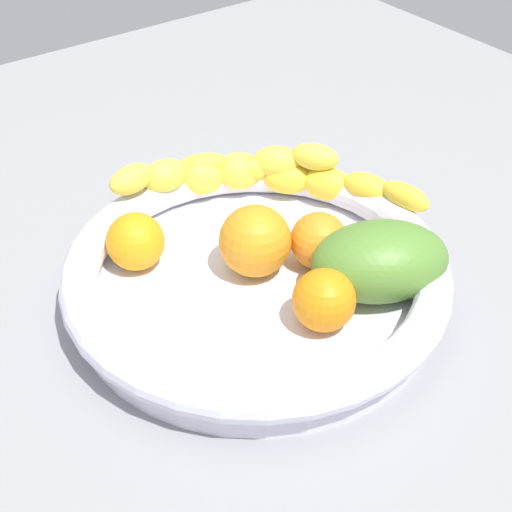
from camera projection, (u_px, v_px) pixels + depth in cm
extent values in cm
cube|color=gray|center=(256.00, 312.00, 67.95)|extent=(120.00, 120.00, 3.00)
cylinder|color=silver|center=(256.00, 292.00, 66.50)|extent=(30.47, 30.47, 1.73)
torus|color=silver|center=(256.00, 270.00, 65.02)|extent=(32.66, 32.66, 3.11)
ellipsoid|color=yellow|center=(315.00, 157.00, 73.73)|extent=(5.27, 4.73, 2.59)
ellipsoid|color=yellow|center=(277.00, 162.00, 75.03)|extent=(5.45, 5.52, 3.14)
ellipsoid|color=yellow|center=(239.00, 171.00, 75.66)|extent=(5.50, 5.84, 3.70)
ellipsoid|color=yellow|center=(202.00, 176.00, 74.99)|extent=(4.86, 5.48, 3.70)
ellipsoid|color=yellow|center=(166.00, 175.00, 73.05)|extent=(3.42, 4.80, 3.14)
ellipsoid|color=yellow|center=(131.00, 179.00, 70.55)|extent=(3.33, 4.99, 2.59)
ellipsoid|color=yellow|center=(405.00, 196.00, 70.09)|extent=(5.33, 2.94, 2.25)
ellipsoid|color=yellow|center=(367.00, 188.00, 72.60)|extent=(5.69, 4.28, 2.74)
ellipsoid|color=yellow|center=(327.00, 184.00, 74.57)|extent=(6.00, 5.38, 3.22)
ellipsoid|color=yellow|center=(287.00, 178.00, 75.48)|extent=(5.90, 5.80, 3.22)
ellipsoid|color=yellow|center=(245.00, 169.00, 75.29)|extent=(5.17, 5.71, 2.74)
ellipsoid|color=yellow|center=(204.00, 165.00, 74.45)|extent=(4.11, 5.54, 2.25)
sphere|color=orange|center=(135.00, 242.00, 66.49)|extent=(5.09, 5.09, 5.09)
sphere|color=orange|center=(319.00, 241.00, 66.66)|extent=(5.02, 5.02, 5.02)
sphere|color=orange|center=(324.00, 300.00, 60.42)|extent=(5.08, 5.08, 5.08)
sphere|color=orange|center=(255.00, 241.00, 65.58)|extent=(6.25, 6.25, 6.25)
ellipsoid|color=#558732|center=(380.00, 261.00, 63.30)|extent=(12.22, 13.76, 6.38)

